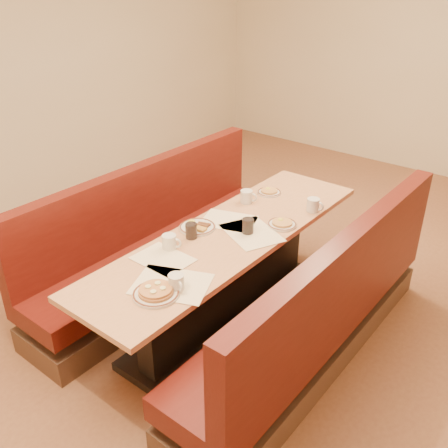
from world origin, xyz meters
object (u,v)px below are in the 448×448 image
Objects in this scene: coffee_mug_a at (177,282)px; soda_tumbler_mid at (248,226)px; diner_table at (230,277)px; coffee_mug_b at (170,242)px; eggs_plate at (197,227)px; soda_tumbler_near at (191,231)px; pancake_plate at (156,292)px; coffee_mug_c at (314,205)px; coffee_mug_d at (247,196)px; booth_right at (317,318)px; booth_left at (160,248)px.

soda_tumbler_mid is at bearing 118.12° from coffee_mug_a.
coffee_mug_a is 0.82m from soda_tumbler_mid.
diner_table is 19.09× the size of coffee_mug_b.
soda_tumbler_near is (0.06, -0.13, 0.04)m from eggs_plate.
soda_tumbler_near is 0.98× the size of soda_tumbler_mid.
soda_tumbler_near reaches higher than coffee_mug_a.
pancake_plate is 1.98× the size of coffee_mug_c.
soda_tumbler_mid is (-0.03, 0.93, 0.03)m from pancake_plate.
soda_tumbler_mid reaches higher than pancake_plate.
soda_tumbler_mid is (0.30, -0.40, 0.00)m from coffee_mug_d.
coffee_mug_d is at bearing 126.92° from soda_tumbler_mid.
coffee_mug_c reaches higher than eggs_plate.
coffee_mug_a is at bearing -57.49° from eggs_plate.
diner_table is 1.00× the size of booth_right.
diner_table is 22.75× the size of soda_tumbler_near.
coffee_mug_c and coffee_mug_d have the same top height.
coffee_mug_b is 0.95× the size of coffee_mug_c.
pancake_plate is at bearing -96.24° from coffee_mug_d.
booth_right is (0.73, 0.00, -0.01)m from diner_table.
pancake_plate is 2.47× the size of soda_tumbler_near.
diner_table is at bearing 52.88° from soda_tumbler_near.
soda_tumbler_mid reaches higher than coffee_mug_a.
coffee_mug_a is at bearing -55.94° from soda_tumbler_near.
soda_tumbler_mid is at bearing 47.99° from soda_tumbler_near.
soda_tumbler_mid is at bearing -112.45° from coffee_mug_c.
booth_right reaches higher than coffee_mug_a.
soda_tumbler_near is at bearing -64.43° from eggs_plate.
booth_right is at bearing 0.00° from booth_left.
soda_tumbler_near is (-0.35, 0.51, 0.00)m from coffee_mug_a.
diner_table is at bearing -143.03° from soda_tumbler_mid.
coffee_mug_d is (-0.03, 0.90, 0.00)m from coffee_mug_b.
soda_tumbler_near is 0.40m from soda_tumbler_mid.
booth_right reaches higher than soda_tumbler_near.
coffee_mug_c reaches higher than pancake_plate.
coffee_mug_c is at bearing 67.11° from diner_table.
coffee_mug_c is at bearing 84.09° from pancake_plate.
booth_left is at bearing 120.42° from coffee_mug_b.
coffee_mug_a is 0.48m from coffee_mug_b.
booth_left is at bearing 158.56° from soda_tumbler_near.
booth_left reaches higher than soda_tumbler_near.
eggs_plate is 0.14m from soda_tumbler_near.
coffee_mug_c reaches higher than coffee_mug_b.
eggs_plate is 0.37m from soda_tumbler_mid.
booth_right is 18.73× the size of coffee_mug_d.
soda_tumbler_mid is at bearing 27.61° from eggs_plate.
soda_tumbler_mid is (-0.63, 0.07, 0.44)m from booth_right.
booth_left is 1.28m from pancake_plate.
diner_table is at bearing 22.93° from eggs_plate.
coffee_mug_c is at bearing 108.19° from coffee_mug_a.
booth_right is 9.23× the size of pancake_plate.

